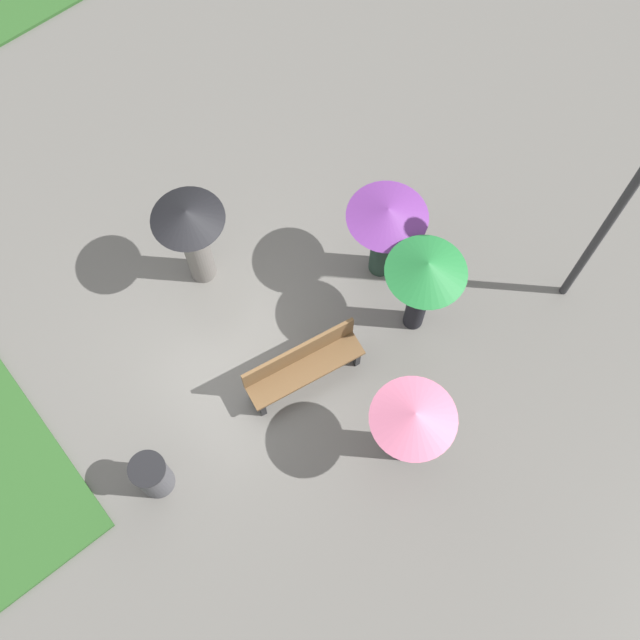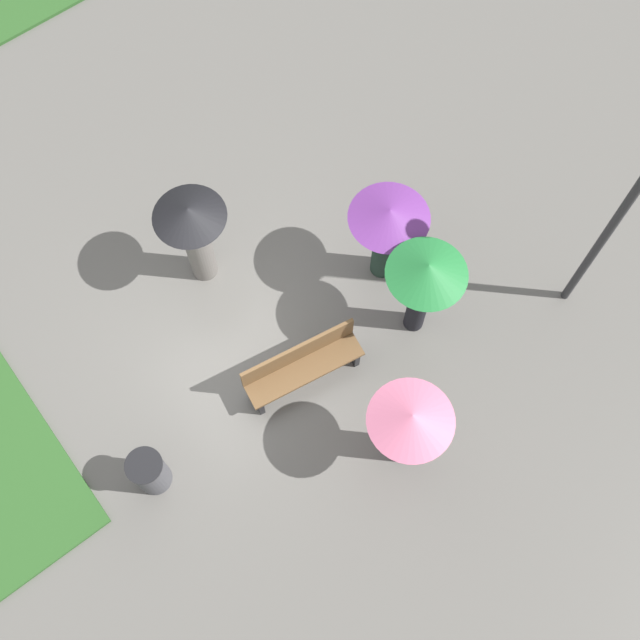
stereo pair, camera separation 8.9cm
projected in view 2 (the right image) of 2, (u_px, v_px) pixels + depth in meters
name	position (u px, v px, depth m)	size (l,w,h in m)	color
ground_plane	(232.00, 331.00, 12.03)	(90.00, 90.00, 0.00)	#66635E
park_bench	(302.00, 364.00, 11.33)	(1.79, 0.70, 0.90)	brown
lamp_post	(631.00, 198.00, 9.62)	(0.32, 0.32, 4.43)	#2D2D30
trash_bin	(150.00, 472.00, 10.77)	(0.50, 0.50, 0.87)	#4C4C51
crowd_person_green	(425.00, 280.00, 10.69)	(1.11, 1.11, 1.93)	black
crowd_person_black	(194.00, 231.00, 11.29)	(1.03, 1.03, 1.85)	slate
crowd_person_pink	(409.00, 426.00, 10.17)	(1.12, 1.12, 1.75)	#2D2333
crowd_person_purple	(388.00, 227.00, 11.24)	(1.15, 1.15, 1.76)	#1E3328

